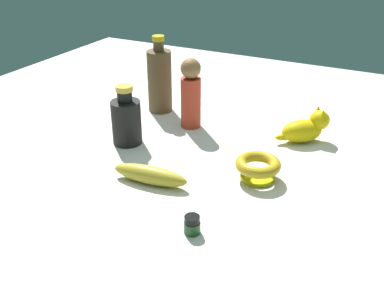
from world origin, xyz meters
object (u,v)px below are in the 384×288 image
object	(u,v)px
bottle_tall	(160,80)
person_figure_adult	(191,93)
bowl	(258,167)
bottle_short	(126,120)
cat_figurine	(306,128)
banana	(150,175)
nail_polish_jar	(192,225)

from	to	relation	value
bottle_tall	person_figure_adult	distance (m)	0.16
bowl	bottle_short	size ratio (longest dim) A/B	0.65
cat_figurine	bowl	bearing A→B (deg)	-11.12
banana	person_figure_adult	distance (m)	0.35
bottle_tall	nail_polish_jar	bearing A→B (deg)	36.20
cat_figurine	bottle_short	bearing A→B (deg)	-61.95
bottle_short	bottle_tall	xyz separation A→B (m)	(-0.24, -0.04, 0.03)
bowl	person_figure_adult	size ratio (longest dim) A/B	0.52
bottle_tall	cat_figurine	size ratio (longest dim) A/B	1.84
cat_figurine	nail_polish_jar	bearing A→B (deg)	-10.77
bowl	nail_polish_jar	size ratio (longest dim) A/B	2.83
bowl	person_figure_adult	world-z (taller)	person_figure_adult
person_figure_adult	nail_polish_jar	bearing A→B (deg)	27.44
bowl	banana	size ratio (longest dim) A/B	0.58
bowl	cat_figurine	bearing A→B (deg)	168.88
cat_figurine	banana	bearing A→B (deg)	-34.77
banana	person_figure_adult	xyz separation A→B (m)	(-0.33, -0.06, 0.08)
bottle_tall	nail_polish_jar	world-z (taller)	bottle_tall
person_figure_adult	cat_figurine	world-z (taller)	person_figure_adult
banana	bottle_tall	world-z (taller)	bottle_tall
bottle_short	cat_figurine	bearing A→B (deg)	118.05
banana	bottle_tall	xyz separation A→B (m)	(-0.40, -0.21, 0.08)
bowl	bottle_tall	world-z (taller)	bottle_tall
bowl	banana	xyz separation A→B (m)	(0.13, -0.22, -0.01)
banana	nail_polish_jar	xyz separation A→B (m)	(0.12, 0.17, -0.00)
bowl	bottle_short	world-z (taller)	bottle_short
cat_figurine	person_figure_adult	bearing A→B (deg)	-80.42
bowl	bottle_tall	xyz separation A→B (m)	(-0.27, -0.43, 0.07)
person_figure_adult	cat_figurine	size ratio (longest dim) A/B	1.58
banana	bowl	bearing A→B (deg)	25.72
banana	cat_figurine	xyz separation A→B (m)	(-0.39, 0.27, 0.02)
bowl	bottle_tall	size ratio (longest dim) A/B	0.45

